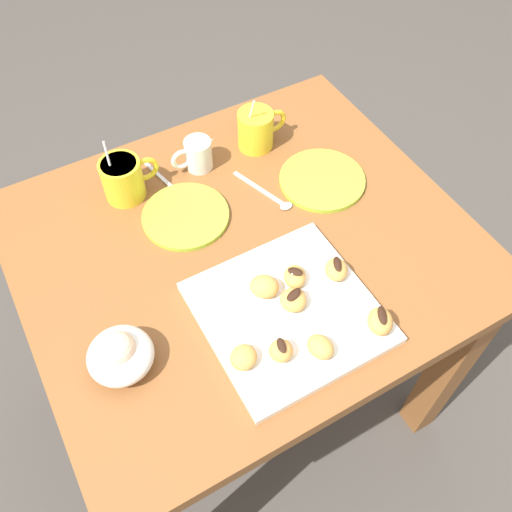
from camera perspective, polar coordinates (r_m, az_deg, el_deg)
name	(u,v)px	position (r m, az deg, el deg)	size (l,w,h in m)	color
ground_plane	(248,386)	(1.74, -0.79, -13.30)	(8.00, 8.00, 0.00)	#423D38
dining_table	(246,281)	(1.23, -1.08, -2.61)	(0.89, 0.78, 0.72)	brown
pastry_plate_square	(288,312)	(1.01, 3.30, -5.82)	(0.30, 0.30, 0.02)	silver
coffee_mug_yellow_left	(123,178)	(1.20, -13.53, 7.86)	(0.13, 0.09, 0.14)	yellow
coffee_mug_yellow_right	(256,128)	(1.28, 0.05, 13.05)	(0.12, 0.08, 0.14)	yellow
cream_pitcher_white	(198,153)	(1.24, -6.05, 10.49)	(0.10, 0.06, 0.07)	silver
ice_cream_bowl	(120,354)	(0.97, -13.86, -9.81)	(0.11, 0.11, 0.08)	silver
saucer_lime_left	(186,216)	(1.16, -7.27, 4.13)	(0.18, 0.18, 0.01)	#9EC633
saucer_lime_right	(322,180)	(1.23, 6.84, 7.82)	(0.19, 0.19, 0.01)	#9EC633
loose_spoon_near_saucer	(171,187)	(1.23, -8.73, 7.07)	(0.05, 0.16, 0.01)	silver
loose_spoon_by_plate	(269,195)	(1.20, 1.36, 6.31)	(0.07, 0.15, 0.01)	silver
beignet_0	(291,301)	(1.00, 3.64, -4.67)	(0.05, 0.05, 0.03)	#D19347
chocolate_drizzle_0	(292,296)	(0.98, 3.69, -4.11)	(0.03, 0.02, 0.01)	black
beignet_1	(244,357)	(0.94, -1.30, -10.42)	(0.05, 0.05, 0.03)	#D19347
beignet_2	(295,277)	(1.03, 4.02, -2.13)	(0.04, 0.05, 0.03)	#D19347
chocolate_drizzle_2	(295,271)	(1.02, 4.08, -1.60)	(0.03, 0.02, 0.01)	black
beignet_3	(336,269)	(1.05, 8.29, -1.39)	(0.05, 0.04, 0.03)	#D19347
chocolate_drizzle_3	(337,264)	(1.03, 8.40, -0.80)	(0.03, 0.01, 0.01)	black
beignet_4	(281,351)	(0.95, 2.59, -9.75)	(0.04, 0.04, 0.04)	#D19347
chocolate_drizzle_4	(281,345)	(0.93, 2.64, -9.20)	(0.03, 0.01, 0.01)	black
beignet_5	(264,286)	(1.01, 0.87, -3.16)	(0.05, 0.05, 0.04)	#D19347
beignet_6	(320,347)	(0.96, 6.66, -9.31)	(0.04, 0.05, 0.03)	#D19347
beignet_7	(380,321)	(1.00, 12.68, -6.60)	(0.05, 0.04, 0.04)	#D19347
chocolate_drizzle_7	(382,315)	(0.98, 12.90, -5.98)	(0.04, 0.02, 0.01)	black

